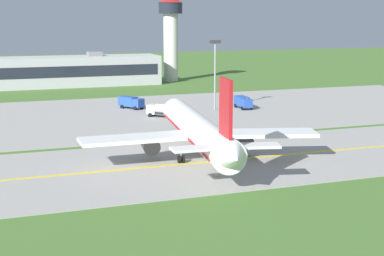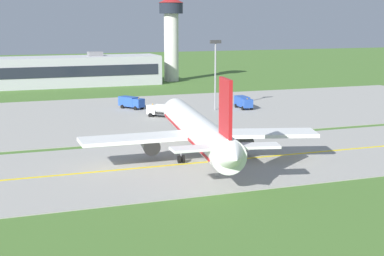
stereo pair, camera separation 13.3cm
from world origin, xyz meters
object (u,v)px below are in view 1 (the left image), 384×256
Objects in this scene: service_truck_pushback at (162,110)px; service_truck_fuel at (243,102)px; service_truck_baggage at (131,102)px; control_tower at (171,30)px; airplane_lead at (198,130)px; apron_light_mast at (215,66)px.

service_truck_fuel is at bearing 12.76° from service_truck_pushback.
service_truck_fuel is at bearing -19.69° from service_truck_baggage.
airplane_lead is at bearing -106.10° from control_tower.
airplane_lead is at bearing -99.34° from service_truck_pushback.
service_truck_pushback is 0.40× the size of apron_light_mast.
apron_light_mast is at bearing -99.13° from control_tower.
airplane_lead is 6.48× the size of service_truck_fuel.
airplane_lead is 6.82× the size of service_truck_pushback.
airplane_lead is 2.69× the size of apron_light_mast.
airplane_lead is 47.54m from service_truck_baggage.
service_truck_baggage is at bearing 154.92° from apron_light_mast.
control_tower is (25.61, 50.58, 13.90)m from service_truck_baggage.
service_truck_fuel is 1.05× the size of service_truck_pushback.
apron_light_mast is (13.20, 4.91, 7.79)m from service_truck_pushback.
service_truck_fuel is 0.24× the size of control_tower.
apron_light_mast is (-6.35, 0.48, 7.79)m from service_truck_fuel.
apron_light_mast is at bearing 64.55° from airplane_lead.
control_tower is (28.29, 97.97, 11.30)m from airplane_lead.
airplane_lead reaches higher than service_truck_pushback.
service_truck_pushback reaches higher than service_truck_baggage.
control_tower is (3.00, 58.67, 13.90)m from service_truck_fuel.
control_tower is at bearing 80.87° from apron_light_mast.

